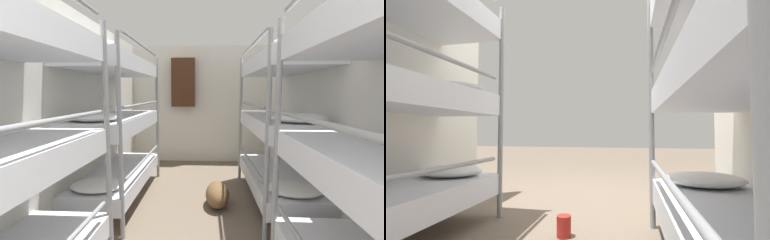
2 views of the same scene
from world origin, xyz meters
TOP-DOWN VIEW (x-y plane):
  - ground_plane at (0.00, 0.00)m, footprint 20.00×20.00m
  - bunk_stack_left_near at (-0.97, 1.40)m, footprint 0.67×1.81m
  - tin_can at (-0.02, 0.88)m, footprint 0.10×0.10m

SIDE VIEW (x-z plane):
  - ground_plane at x=0.00m, z-range 0.00..0.00m
  - tin_can at x=-0.02m, z-range 0.00..0.15m
  - bunk_stack_left_near at x=-0.97m, z-range 0.03..1.95m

